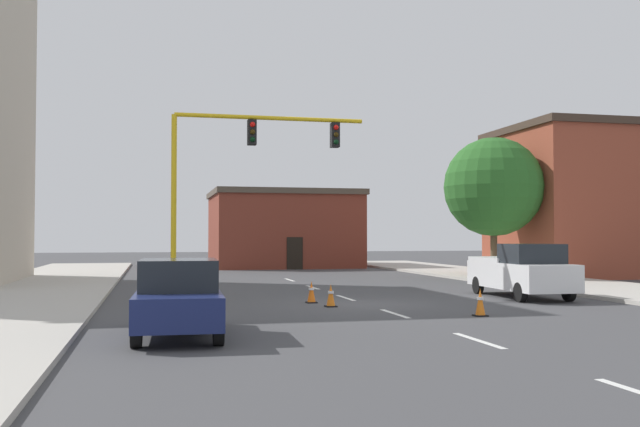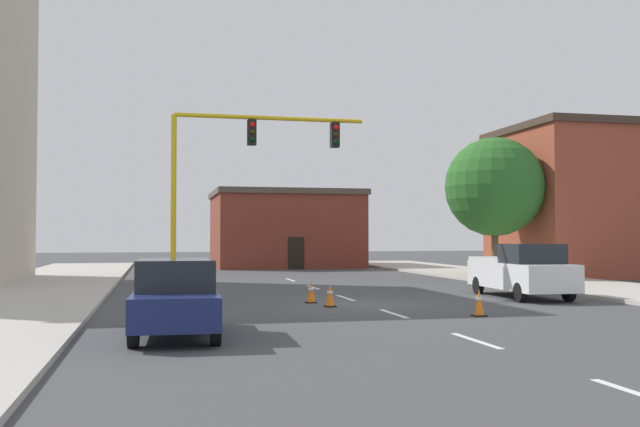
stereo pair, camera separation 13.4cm
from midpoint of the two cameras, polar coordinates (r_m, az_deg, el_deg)
ground_plane at (r=24.00m, az=3.46°, el=-7.23°), size 160.00×160.00×0.00m
sidewalk_left at (r=31.33m, az=-21.90°, el=-5.71°), size 6.00×56.00×0.14m
sidewalk_right at (r=36.02m, az=17.62°, el=-5.23°), size 6.00×56.00×0.14m
lane_stripe_seg_1 at (r=16.10m, az=12.28°, el=-9.86°), size 0.16×2.40×0.01m
lane_stripe_seg_2 at (r=21.16m, az=5.81°, el=-7.95°), size 0.16×2.40×0.01m
lane_stripe_seg_3 at (r=26.40m, az=1.90°, el=-6.73°), size 0.16×2.40×0.01m
lane_stripe_seg_4 at (r=31.73m, az=-0.70°, el=-5.91°), size 0.16×2.40×0.01m
lane_stripe_seg_5 at (r=37.10m, az=-2.54°, el=-5.31°), size 0.16×2.40×0.01m
building_brick_center at (r=53.18m, az=-3.07°, el=-1.24°), size 10.58×9.58×5.58m
building_row_right at (r=44.71m, az=21.90°, el=0.89°), size 12.25×8.46×8.52m
traffic_signal_gantry at (r=26.75m, az=-9.63°, el=-1.97°), size 8.08×1.20×6.83m
tree_right_mid at (r=39.09m, az=13.56°, el=2.08°), size 5.26×5.26×7.53m
pickup_truck_white at (r=27.46m, az=15.63°, el=-4.45°), size 2.28×5.50×1.99m
sedan_navy_near_left at (r=16.61m, az=-11.45°, el=-6.55°), size 2.02×4.57×1.74m
traffic_cone_roadside_a at (r=23.05m, az=0.70°, el=-6.57°), size 0.36×0.36×0.73m
traffic_cone_roadside_b at (r=24.38m, az=-0.85°, el=-6.29°), size 0.36×0.36×0.75m
traffic_cone_roadside_c at (r=20.86m, az=12.48°, el=-6.95°), size 0.36×0.36×0.79m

